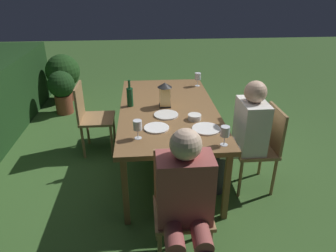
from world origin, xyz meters
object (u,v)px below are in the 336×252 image
at_px(chair_side_left_a, 261,144).
at_px(potted_plant_by_hedge, 62,89).
at_px(person_in_rust, 186,202).
at_px(lantern_centerpiece, 165,93).
at_px(bowl_bread, 192,138).
at_px(person_in_cream, 244,132).
at_px(green_bottle_on_table, 130,96).
at_px(plate_c, 206,129).
at_px(dining_table, 168,112).
at_px(wine_glass_c, 198,77).
at_px(bowl_olives, 195,117).
at_px(chair_head_near, 181,201).
at_px(wine_glass_a, 225,132).
at_px(plate_b, 156,128).
at_px(chair_side_right_b, 91,115).
at_px(plate_a, 166,115).
at_px(wine_glass_b, 138,126).
at_px(potted_plant_corner, 63,74).

bearing_deg(chair_side_left_a, potted_plant_by_hedge, 48.94).
relative_size(person_in_rust, lantern_centerpiece, 4.34).
bearing_deg(bowl_bread, person_in_rust, 167.67).
bearing_deg(person_in_rust, person_in_cream, -35.85).
distance_m(green_bottle_on_table, potted_plant_by_hedge, 2.02).
xyz_separation_m(person_in_rust, plate_c, (0.86, -0.30, 0.11)).
height_order(person_in_rust, lantern_centerpiece, person_in_rust).
bearing_deg(lantern_centerpiece, dining_table, -140.57).
xyz_separation_m(person_in_rust, wine_glass_c, (2.10, -0.44, 0.22)).
xyz_separation_m(plate_c, bowl_olives, (0.23, 0.07, 0.02)).
height_order(chair_head_near, wine_glass_a, wine_glass_a).
bearing_deg(potted_plant_by_hedge, plate_b, -147.52).
bearing_deg(chair_side_right_b, plate_a, -126.69).
relative_size(chair_head_near, plate_c, 3.36).
distance_m(dining_table, wine_glass_b, 0.76).
xyz_separation_m(person_in_rust, plate_a, (1.20, 0.04, 0.11)).
bearing_deg(plate_c, wine_glass_c, -6.07).
relative_size(chair_side_right_b, wine_glass_b, 5.15).
height_order(chair_side_left_a, bowl_bread, chair_side_left_a).
xyz_separation_m(dining_table, plate_c, (-0.55, -0.30, 0.06)).
bearing_deg(potted_plant_by_hedge, bowl_bread, -145.44).
bearing_deg(person_in_cream, bowl_olives, 77.01).
bearing_deg(person_in_cream, potted_plant_corner, 40.70).
bearing_deg(person_in_cream, dining_table, 58.29).
bearing_deg(potted_plant_corner, wine_glass_a, -147.01).
height_order(plate_a, bowl_bread, bowl_bread).
xyz_separation_m(chair_side_right_b, potted_plant_corner, (1.85, 0.74, -0.01)).
relative_size(chair_side_right_b, wine_glass_a, 5.15).
bearing_deg(bowl_bread, chair_head_near, 162.74).
height_order(person_in_cream, green_bottle_on_table, person_in_cream).
distance_m(chair_side_right_b, wine_glass_a, 1.86).
bearing_deg(wine_glass_b, person_in_cream, -77.19).
relative_size(green_bottle_on_table, plate_b, 1.25).
relative_size(plate_b, plate_c, 0.90).
distance_m(wine_glass_b, bowl_olives, 0.65).
height_order(plate_b, potted_plant_by_hedge, plate_b).
height_order(wine_glass_c, bowl_olives, wine_glass_c).
height_order(dining_table, potted_plant_by_hedge, dining_table).
bearing_deg(wine_glass_b, bowl_olives, -58.09).
xyz_separation_m(wine_glass_b, bowl_olives, (0.34, -0.55, -0.09)).
height_order(person_in_rust, wine_glass_c, person_in_rust).
height_order(plate_a, bowl_olives, bowl_olives).
bearing_deg(chair_head_near, potted_plant_corner, 25.05).
bearing_deg(wine_glass_b, potted_plant_by_hedge, 27.43).
xyz_separation_m(lantern_centerpiece, green_bottle_on_table, (0.04, 0.37, -0.04)).
relative_size(person_in_rust, wine_glass_b, 6.80).
xyz_separation_m(chair_side_right_b, plate_b, (-0.93, -0.75, 0.26)).
distance_m(plate_a, potted_plant_by_hedge, 2.44).
bearing_deg(dining_table, bowl_olives, -144.54).
relative_size(plate_a, plate_b, 1.06).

